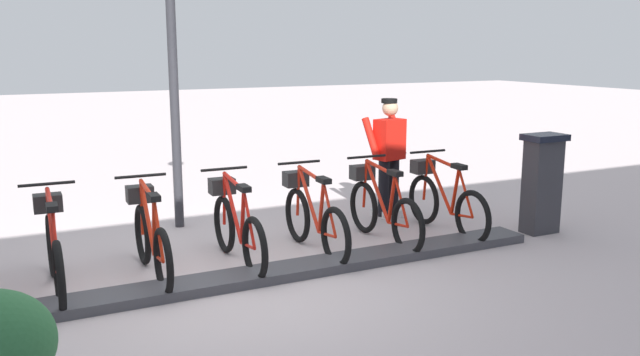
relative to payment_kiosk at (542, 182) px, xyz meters
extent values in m
plane|color=beige|center=(-0.05, 4.19, -0.67)|extent=(60.00, 60.00, 0.00)
cube|color=#47474C|center=(-0.05, 4.19, -0.62)|extent=(0.44, 7.36, 0.10)
cube|color=#38383D|center=(0.00, 0.00, -0.07)|extent=(0.28, 0.44, 1.20)
cube|color=#194C8C|center=(0.15, 0.00, 0.28)|extent=(0.03, 0.30, 0.40)
cube|color=black|center=(0.00, 0.00, 0.57)|extent=(0.36, 0.52, 0.08)
torus|color=black|center=(-0.03, 1.12, -0.33)|extent=(0.67, 0.09, 0.67)
torus|color=black|center=(1.02, 1.09, -0.33)|extent=(0.67, 0.09, 0.67)
cylinder|color=red|center=(0.68, 1.10, -0.05)|extent=(0.60, 0.06, 0.70)
cylinder|color=red|center=(0.34, 1.11, -0.09)|extent=(0.16, 0.05, 0.61)
cylinder|color=red|center=(0.62, 1.10, 0.25)|extent=(0.69, 0.06, 0.11)
cylinder|color=red|center=(0.18, 1.11, -0.36)|extent=(0.43, 0.04, 0.09)
cylinder|color=red|center=(0.12, 1.12, -0.06)|extent=(0.33, 0.04, 0.56)
cylinder|color=red|center=(0.99, 1.09, -0.02)|extent=(0.10, 0.04, 0.62)
cube|color=black|center=(0.28, 1.11, 0.24)|extent=(0.22, 0.11, 0.06)
cylinder|color=black|center=(0.96, 1.09, 0.33)|extent=(0.05, 0.54, 0.03)
cube|color=#2D2D2D|center=(1.07, 1.09, 0.11)|extent=(0.21, 0.29, 0.18)
torus|color=black|center=(-0.03, 2.06, -0.33)|extent=(0.67, 0.09, 0.67)
torus|color=black|center=(1.02, 2.03, -0.33)|extent=(0.67, 0.09, 0.67)
cylinder|color=red|center=(0.68, 2.04, -0.05)|extent=(0.60, 0.06, 0.70)
cylinder|color=red|center=(0.34, 2.05, -0.09)|extent=(0.16, 0.05, 0.61)
cylinder|color=red|center=(0.62, 2.04, 0.25)|extent=(0.69, 0.06, 0.11)
cylinder|color=red|center=(0.18, 2.05, -0.36)|extent=(0.43, 0.04, 0.09)
cylinder|color=red|center=(0.12, 2.05, -0.06)|extent=(0.33, 0.04, 0.56)
cylinder|color=red|center=(0.99, 2.03, -0.02)|extent=(0.10, 0.04, 0.62)
cube|color=black|center=(0.28, 2.05, 0.24)|extent=(0.22, 0.11, 0.06)
cylinder|color=black|center=(0.96, 2.03, 0.33)|extent=(0.05, 0.54, 0.03)
cube|color=#2D2D2D|center=(1.07, 2.03, 0.11)|extent=(0.21, 0.29, 0.18)
torus|color=black|center=(-0.03, 2.99, -0.33)|extent=(0.67, 0.09, 0.67)
torus|color=black|center=(1.02, 2.97, -0.33)|extent=(0.67, 0.09, 0.67)
cylinder|color=red|center=(0.68, 2.98, -0.05)|extent=(0.60, 0.06, 0.70)
cylinder|color=red|center=(0.34, 2.98, -0.09)|extent=(0.16, 0.05, 0.61)
cylinder|color=red|center=(0.62, 2.98, 0.25)|extent=(0.69, 0.06, 0.11)
cylinder|color=red|center=(0.18, 2.99, -0.36)|extent=(0.43, 0.04, 0.09)
cylinder|color=red|center=(0.12, 2.99, -0.06)|extent=(0.33, 0.04, 0.56)
cylinder|color=red|center=(0.99, 2.97, -0.02)|extent=(0.10, 0.04, 0.62)
cube|color=black|center=(0.28, 2.99, 0.24)|extent=(0.22, 0.11, 0.06)
cylinder|color=black|center=(0.96, 2.97, 0.33)|extent=(0.05, 0.54, 0.03)
cube|color=#2D2D2D|center=(1.07, 2.97, 0.11)|extent=(0.21, 0.29, 0.18)
torus|color=black|center=(-0.03, 3.93, -0.33)|extent=(0.67, 0.09, 0.67)
torus|color=black|center=(1.02, 3.90, -0.33)|extent=(0.67, 0.09, 0.67)
cylinder|color=red|center=(0.68, 3.91, -0.05)|extent=(0.60, 0.06, 0.70)
cylinder|color=red|center=(0.34, 3.92, -0.09)|extent=(0.16, 0.05, 0.61)
cylinder|color=red|center=(0.62, 3.91, 0.25)|extent=(0.69, 0.06, 0.11)
cylinder|color=red|center=(0.18, 3.93, -0.36)|extent=(0.43, 0.04, 0.09)
cylinder|color=red|center=(0.12, 3.93, -0.06)|extent=(0.33, 0.04, 0.56)
cylinder|color=red|center=(0.99, 3.90, -0.02)|extent=(0.10, 0.04, 0.62)
cube|color=black|center=(0.28, 3.92, 0.24)|extent=(0.22, 0.11, 0.06)
cylinder|color=black|center=(0.96, 3.91, 0.33)|extent=(0.05, 0.54, 0.03)
cube|color=#2D2D2D|center=(1.07, 3.90, 0.11)|extent=(0.21, 0.29, 0.18)
torus|color=black|center=(-0.03, 4.87, -0.33)|extent=(0.67, 0.09, 0.67)
torus|color=black|center=(1.02, 4.84, -0.33)|extent=(0.67, 0.09, 0.67)
cylinder|color=red|center=(0.68, 4.85, -0.05)|extent=(0.60, 0.06, 0.70)
cylinder|color=red|center=(0.34, 4.86, -0.09)|extent=(0.16, 0.05, 0.61)
cylinder|color=red|center=(0.62, 4.85, 0.25)|extent=(0.69, 0.06, 0.11)
cylinder|color=red|center=(0.18, 4.86, -0.36)|extent=(0.43, 0.04, 0.09)
cylinder|color=red|center=(0.12, 4.86, -0.06)|extent=(0.33, 0.04, 0.56)
cylinder|color=red|center=(0.99, 4.84, -0.02)|extent=(0.10, 0.04, 0.62)
cube|color=black|center=(0.28, 4.86, 0.24)|extent=(0.22, 0.11, 0.06)
cylinder|color=black|center=(0.96, 4.84, 0.33)|extent=(0.05, 0.54, 0.03)
cube|color=#2D2D2D|center=(1.07, 4.84, 0.11)|extent=(0.21, 0.29, 0.18)
torus|color=black|center=(-0.03, 5.81, -0.33)|extent=(0.67, 0.09, 0.67)
torus|color=black|center=(1.02, 5.78, -0.33)|extent=(0.67, 0.09, 0.67)
cylinder|color=red|center=(0.68, 5.79, -0.05)|extent=(0.60, 0.06, 0.70)
cylinder|color=red|center=(0.34, 5.80, -0.09)|extent=(0.16, 0.05, 0.61)
cylinder|color=red|center=(0.62, 5.79, 0.25)|extent=(0.69, 0.06, 0.11)
cylinder|color=red|center=(0.18, 5.80, -0.36)|extent=(0.43, 0.04, 0.09)
cylinder|color=red|center=(0.12, 5.80, -0.06)|extent=(0.33, 0.04, 0.56)
cylinder|color=red|center=(0.99, 5.78, -0.02)|extent=(0.10, 0.04, 0.62)
cube|color=black|center=(0.28, 5.80, 0.24)|extent=(0.22, 0.11, 0.06)
cylinder|color=black|center=(0.96, 5.78, 0.33)|extent=(0.05, 0.54, 0.03)
cube|color=#2D2D2D|center=(1.07, 5.78, 0.11)|extent=(0.21, 0.29, 0.18)
cube|color=white|center=(1.60, 1.42, -0.62)|extent=(0.28, 0.17, 0.10)
cube|color=white|center=(1.54, 1.18, -0.62)|extent=(0.28, 0.17, 0.10)
cylinder|color=black|center=(1.55, 1.40, -0.24)|extent=(0.15, 0.15, 0.82)
cylinder|color=black|center=(1.59, 1.21, -0.24)|extent=(0.15, 0.15, 0.82)
cube|color=red|center=(1.57, 1.30, 0.43)|extent=(0.35, 0.45, 0.56)
cylinder|color=red|center=(1.61, 1.58, 0.46)|extent=(0.35, 0.18, 0.57)
cylinder|color=red|center=(1.73, 1.07, 0.46)|extent=(0.35, 0.18, 0.57)
sphere|color=tan|center=(1.57, 1.30, 0.86)|extent=(0.22, 0.22, 0.22)
cylinder|color=black|center=(1.59, 1.31, 0.96)|extent=(0.22, 0.22, 0.06)
cylinder|color=#2D2D33|center=(2.36, 4.08, 1.06)|extent=(0.12, 0.12, 3.46)
camera|label=1|loc=(-6.15, 6.26, 1.71)|focal=37.32mm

